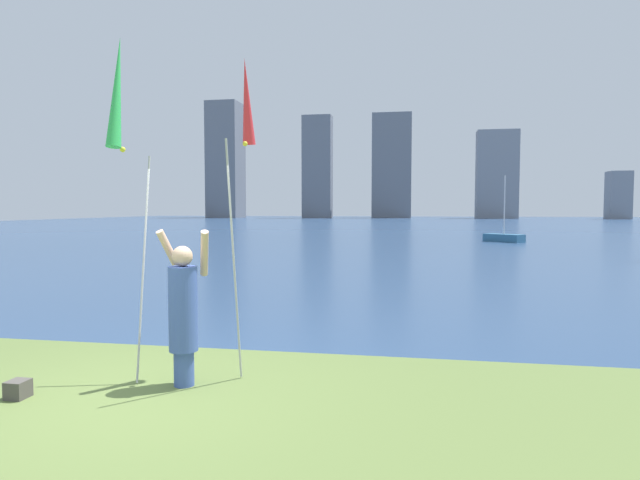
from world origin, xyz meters
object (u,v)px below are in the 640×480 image
kite_flag_left (118,101)px  bag (18,389)px  kite_flag_right (246,111)px  person (183,309)px  sailboat_3 (504,237)px

kite_flag_left → bag: 3.27m
kite_flag_right → bag: bearing=-147.8°
person → kite_flag_left: 2.39m
person → bag: person is taller
kite_flag_left → sailboat_3: bearing=73.4°
kite_flag_left → kite_flag_right: kite_flag_left is taller
kite_flag_right → sailboat_3: 28.17m
kite_flag_right → bag: size_ratio=17.72×
kite_flag_left → kite_flag_right: (1.12, 0.97, 0.02)m
person → sailboat_3: 28.79m
kite_flag_left → person: bearing=30.4°
kite_flag_right → sailboat_3: (7.22, 27.07, -2.94)m
person → kite_flag_right: bearing=48.2°
kite_flag_left → kite_flag_right: size_ratio=1.01×
kite_flag_left → sailboat_3: sailboat_3 is taller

